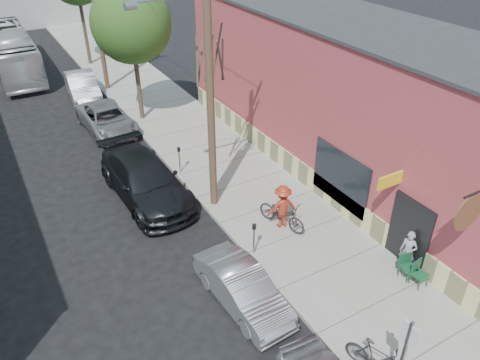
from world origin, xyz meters
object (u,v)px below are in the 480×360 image
car_4 (82,86)px  car_3 (107,120)px  cyclist (282,207)px  utility_pole_near (208,78)px  tree_bare (213,138)px  patio_chair_b (409,267)px  patio_chair_a (420,275)px  patron_grey (408,251)px  parked_bike_a (377,359)px  car_2 (145,180)px  bus (13,52)px  tree_leafy_mid (131,24)px  car_1 (243,288)px  parking_meter_near (254,234)px  parking_meter_far (179,156)px  sign_post (403,355)px

car_4 → car_3: bearing=-85.7°
cyclist → utility_pole_near: bearing=-47.7°
tree_bare → patio_chair_b: bearing=-67.5°
patio_chair_a → patron_grey: size_ratio=0.59×
car_4 → patron_grey: bearing=-70.7°
parked_bike_a → car_3: 18.02m
car_2 → bus: bearing=94.6°
tree_leafy_mid → bus: (-4.82, 11.69, -3.78)m
patio_chair_b → car_3: size_ratio=0.18×
patio_chair_a → cyclist: size_ratio=0.50×
tree_bare → patio_chair_a: bearing=-68.2°
car_1 → tree_bare: bearing=67.2°
parking_meter_near → tree_bare: tree_bare is taller
patron_grey → bus: bearing=174.7°
patio_chair_a → bus: 29.50m
patio_chair_a → patron_grey: bearing=67.7°
parking_meter_far → car_4: car_4 is taller
sign_post → patio_chair_a: 4.57m
parking_meter_far → car_1: (-1.45, -8.00, -0.34)m
parking_meter_far → cyclist: (1.71, -5.50, 0.04)m
parking_meter_far → cyclist: size_ratio=0.71×
patron_grey → parked_bike_a: 4.44m
sign_post → cyclist: (1.61, 7.22, -0.81)m
bus → patio_chair_a: bearing=-73.5°
parking_meter_near → patron_grey: patron_grey is taller
parking_meter_near → car_1: (-1.45, -1.70, -0.34)m
patio_chair_a → patio_chair_b: size_ratio=1.00×
car_4 → parking_meter_near: bearing=-80.6°
car_3 → parking_meter_far: bearing=-78.4°
sign_post → car_2: sign_post is taller
parked_bike_a → car_3: size_ratio=0.37×
utility_pole_near → patio_chair_b: (3.55, -6.96, -4.82)m
parking_meter_far → tree_bare: (0.55, -2.25, 1.72)m
car_2 → patron_grey: bearing=-57.9°
bus → tree_leafy_mid: bearing=-66.9°
patio_chair_a → tree_bare: bearing=103.8°
patio_chair_b → patron_grey: bearing=69.0°
car_2 → patio_chair_a: bearing=-61.1°
car_2 → car_4: bearing=85.3°
patio_chair_b → car_2: size_ratio=0.15×
sign_post → utility_pole_near: utility_pole_near is taller
patio_chair_b → car_1: 5.46m
utility_pole_near → car_2: 5.38m
patio_chair_b → car_3: 16.66m
patio_chair_a → parked_bike_a: size_ratio=0.50×
car_2 → sign_post: bearing=-82.6°
car_4 → tree_leafy_mid: bearing=-62.6°
car_4 → parking_meter_far: bearing=-77.9°
parking_meter_near → car_4: bearing=94.7°
car_1 → car_3: 13.99m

